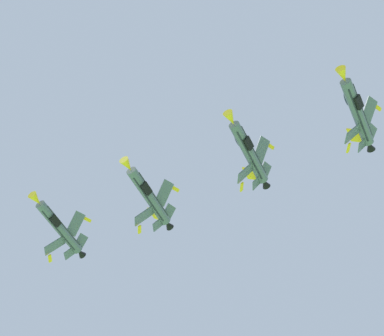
% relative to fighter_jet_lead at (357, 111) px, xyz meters
% --- Properties ---
extents(fighter_jet_lead, '(8.84, 15.15, 7.78)m').
position_rel_fighter_jet_lead_xyz_m(fighter_jet_lead, '(0.00, 0.00, 0.00)').
color(fighter_jet_lead, '#4C5666').
extents(fighter_jet_left_wing, '(8.59, 15.15, 8.22)m').
position_rel_fighter_jet_lead_xyz_m(fighter_jet_left_wing, '(-16.11, 6.82, -0.08)').
color(fighter_jet_left_wing, '#4C5666').
extents(fighter_jet_right_wing, '(8.90, 15.15, 7.67)m').
position_rel_fighter_jet_lead_xyz_m(fighter_jet_right_wing, '(-32.28, 13.73, -1.86)').
color(fighter_jet_right_wing, '#4C5666').
extents(fighter_jet_left_outer, '(8.98, 15.15, 7.51)m').
position_rel_fighter_jet_lead_xyz_m(fighter_jet_left_outer, '(-48.50, 21.67, -0.09)').
color(fighter_jet_left_outer, '#4C5666').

